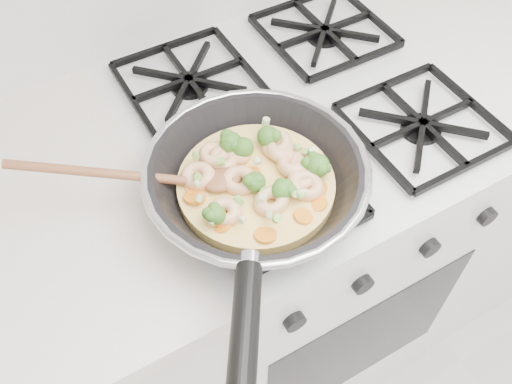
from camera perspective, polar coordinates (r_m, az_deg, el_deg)
stove at (r=1.36m, az=3.43°, el=-4.97°), size 0.60×0.60×0.92m
skillet at (r=0.83m, az=-0.05°, el=1.14°), size 0.49×0.46×0.11m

